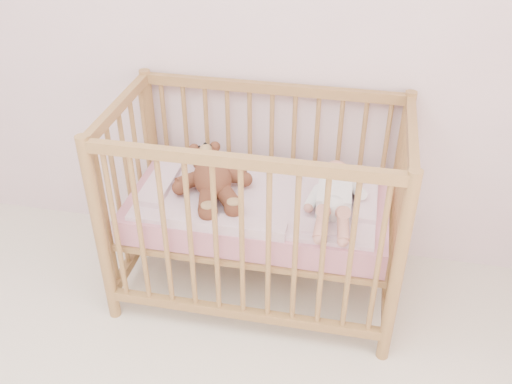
# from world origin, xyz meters

# --- Properties ---
(crib) EXTENTS (1.36, 0.76, 1.00)m
(crib) POSITION_xyz_m (0.36, 1.60, 0.50)
(crib) COLOR #9B7141
(crib) RESTS_ON floor
(mattress) EXTENTS (1.22, 0.62, 0.13)m
(mattress) POSITION_xyz_m (0.36, 1.60, 0.49)
(mattress) COLOR pink
(mattress) RESTS_ON crib
(blanket) EXTENTS (1.10, 0.58, 0.06)m
(blanket) POSITION_xyz_m (0.36, 1.60, 0.56)
(blanket) COLOR pink
(blanket) RESTS_ON mattress
(baby) EXTENTS (0.31, 0.60, 0.14)m
(baby) POSITION_xyz_m (0.72, 1.58, 0.64)
(baby) COLOR white
(baby) RESTS_ON blanket
(teddy_bear) EXTENTS (0.59, 0.68, 0.16)m
(teddy_bear) POSITION_xyz_m (0.15, 1.58, 0.65)
(teddy_bear) COLOR brown
(teddy_bear) RESTS_ON blanket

